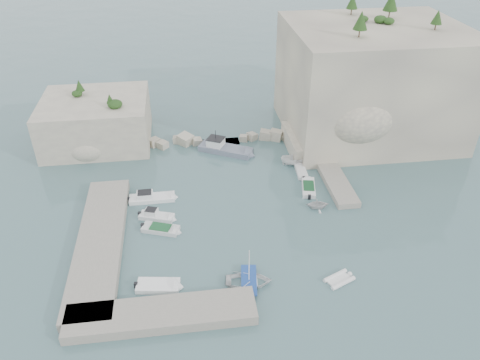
{
  "coord_description": "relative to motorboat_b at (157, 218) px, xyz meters",
  "views": [
    {
      "loc": [
        -6.64,
        -43.41,
        35.44
      ],
      "look_at": [
        0.0,
        6.0,
        3.0
      ],
      "focal_mm": 35.0,
      "sensor_mm": 36.0,
      "label": 1
    }
  ],
  "objects": [
    {
      "name": "motorboat_e",
      "position": [
        0.32,
        -11.75,
        0.0
      ],
      "size": [
        5.03,
        2.65,
        0.7
      ],
      "primitive_type": null,
      "rotation": [
        0.0,
        0.0,
        -0.15
      ],
      "color": "white",
      "rests_on": "ground"
    },
    {
      "name": "tender_east_d",
      "position": [
        20.05,
        10.31,
        0.0
      ],
      "size": [
        4.66,
        1.86,
        1.78
      ],
      "primitive_type": "imported",
      "rotation": [
        0.0,
        0.0,
        1.54
      ],
      "color": "white",
      "rests_on": "ground"
    },
    {
      "name": "work_boat",
      "position": [
        10.22,
        15.37,
        0.0
      ],
      "size": [
        9.14,
        6.56,
        2.2
      ],
      "primitive_type": null,
      "rotation": [
        0.0,
        0.0,
        -0.49
      ],
      "color": "slate",
      "rests_on": "ground"
    },
    {
      "name": "quay_south",
      "position": [
        0.72,
        -15.82,
        0.55
      ],
      "size": [
        18.0,
        4.0,
        1.1
      ],
      "primitive_type": "cube",
      "color": "#9E9689",
      "rests_on": "ground"
    },
    {
      "name": "cliff_east",
      "position": [
        33.72,
        19.68,
        8.5
      ],
      "size": [
        26.0,
        22.0,
        17.0
      ],
      "primitive_type": "cube",
      "color": "beige",
      "rests_on": "ground"
    },
    {
      "name": "outcrop_west",
      "position": [
        -9.28,
        21.68,
        3.5
      ],
      "size": [
        16.0,
        14.0,
        7.0
      ],
      "primitive_type": "cube",
      "color": "beige",
      "rests_on": "ground"
    },
    {
      "name": "rowboat",
      "position": [
        9.62,
        -12.39,
        0.0
      ],
      "size": [
        5.23,
        4.04,
        1.0
      ],
      "primitive_type": "imported",
      "rotation": [
        0.0,
        0.0,
        1.44
      ],
      "color": "white",
      "rests_on": "ground"
    },
    {
      "name": "ledge_east",
      "position": [
        24.22,
        6.68,
        0.4
      ],
      "size": [
        3.0,
        16.0,
        0.8
      ],
      "primitive_type": "cube",
      "color": "#9E9689",
      "rests_on": "ground"
    },
    {
      "name": "breakwater",
      "position": [
        9.72,
        18.68,
        0.7
      ],
      "size": [
        28.0,
        3.0,
        1.4
      ],
      "primitive_type": "cube",
      "color": "beige",
      "rests_on": "ground"
    },
    {
      "name": "tender_east_c",
      "position": [
        20.2,
        7.92,
        0.0
      ],
      "size": [
        1.64,
        4.34,
        0.7
      ],
      "primitive_type": null,
      "rotation": [
        0.0,
        0.0,
        1.51
      ],
      "color": "silver",
      "rests_on": "ground"
    },
    {
      "name": "tender_east_b",
      "position": [
        20.19,
        3.76,
        0.0
      ],
      "size": [
        2.69,
        5.2,
        0.7
      ],
      "primitive_type": null,
      "rotation": [
        0.0,
        0.0,
        1.36
      ],
      "color": "silver",
      "rests_on": "ground"
    },
    {
      "name": "vegetation",
      "position": [
        28.55,
        21.08,
        17.93
      ],
      "size": [
        53.48,
        13.88,
        13.4
      ],
      "color": "#1E4219",
      "rests_on": "ground"
    },
    {
      "name": "cliff_terrace",
      "position": [
        23.72,
        14.68,
        1.25
      ],
      "size": [
        8.0,
        10.0,
        2.5
      ],
      "primitive_type": "cube",
      "color": "beige",
      "rests_on": "ground"
    },
    {
      "name": "ground",
      "position": [
        10.72,
        -3.32,
        0.0
      ],
      "size": [
        400.0,
        400.0,
        0.0
      ],
      "primitive_type": "plane",
      "color": "#4A6C70",
      "rests_on": "ground"
    },
    {
      "name": "tender_east_a",
      "position": [
        20.2,
        -0.54,
        0.0
      ],
      "size": [
        3.01,
        2.65,
        1.49
      ],
      "primitive_type": "imported",
      "rotation": [
        0.0,
        0.0,
        1.5
      ],
      "color": "silver",
      "rests_on": "ground"
    },
    {
      "name": "motorboat_b",
      "position": [
        0.0,
        0.0,
        0.0
      ],
      "size": [
        4.92,
        2.94,
        1.4
      ],
      "primitive_type": null,
      "rotation": [
        0.0,
        0.0,
        -0.32
      ],
      "color": "white",
      "rests_on": "ground"
    },
    {
      "name": "inflatable_dinghy",
      "position": [
        19.02,
        -13.25,
        0.0
      ],
      "size": [
        3.64,
        2.78,
        0.44
      ],
      "primitive_type": null,
      "rotation": [
        0.0,
        0.0,
        0.42
      ],
      "color": "white",
      "rests_on": "ground"
    },
    {
      "name": "motorboat_a",
      "position": [
        -0.65,
        4.05,
        0.0
      ],
      "size": [
        6.45,
        1.97,
        1.4
      ],
      "primitive_type": null,
      "rotation": [
        0.0,
        0.0,
        0.01
      ],
      "color": "white",
      "rests_on": "ground"
    },
    {
      "name": "rowboat_mast",
      "position": [
        9.62,
        -12.39,
        2.6
      ],
      "size": [
        0.1,
        0.1,
        4.2
      ],
      "primitive_type": "cylinder",
      "color": "white",
      "rests_on": "rowboat"
    },
    {
      "name": "quay_west",
      "position": [
        -6.28,
        -4.32,
        0.55
      ],
      "size": [
        5.0,
        24.0,
        1.1
      ],
      "primitive_type": "cube",
      "color": "#9E9689",
      "rests_on": "ground"
    },
    {
      "name": "motorboat_c",
      "position": [
        0.5,
        -2.48,
        0.0
      ],
      "size": [
        5.12,
        3.3,
        0.7
      ],
      "primitive_type": null,
      "rotation": [
        0.0,
        0.0,
        -0.35
      ],
      "color": "silver",
      "rests_on": "ground"
    }
  ]
}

